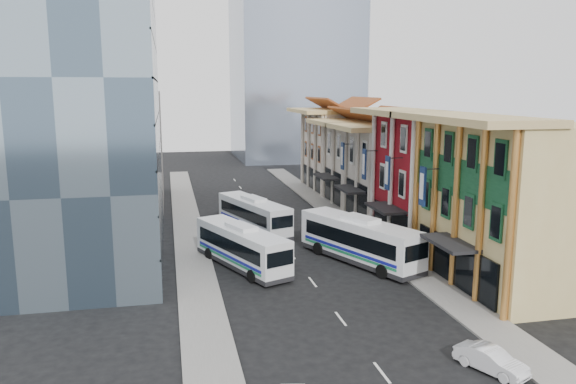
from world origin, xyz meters
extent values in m
plane|color=black|center=(0.00, 0.00, 0.00)|extent=(200.00, 200.00, 0.00)
cube|color=slate|center=(8.50, 22.00, 0.07)|extent=(3.00, 90.00, 0.15)
cube|color=slate|center=(-8.50, 22.00, 0.07)|extent=(3.00, 90.00, 0.15)
cube|color=#CEB977|center=(14.00, 5.00, 6.00)|extent=(8.00, 14.00, 12.00)
cube|color=maroon|center=(14.00, 17.00, 6.00)|extent=(8.00, 10.00, 12.00)
cube|color=beige|center=(14.00, 26.50, 5.00)|extent=(8.00, 9.00, 10.00)
cube|color=beige|center=(14.00, 35.50, 5.00)|extent=(8.00, 9.00, 10.00)
cube|color=beige|center=(14.00, 46.00, 5.50)|extent=(8.00, 12.00, 11.00)
cube|color=#44586B|center=(-17.00, 19.00, 15.00)|extent=(12.00, 26.00, 30.00)
cube|color=gray|center=(-16.00, 42.00, 7.00)|extent=(10.00, 18.00, 14.00)
imported|color=silver|center=(5.50, -7.05, 0.63)|extent=(2.87, 3.98, 1.25)
camera|label=1|loc=(-10.31, -30.92, 14.31)|focal=35.00mm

